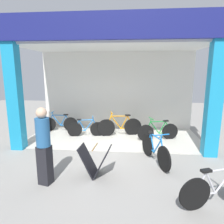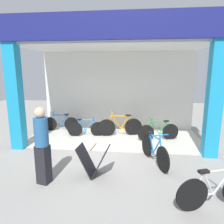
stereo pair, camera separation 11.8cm
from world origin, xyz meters
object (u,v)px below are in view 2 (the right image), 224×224
object	(u,v)px
bicycle_inside_2	(86,128)
sandwich_board_sign	(94,161)
bicycle_inside_1	(120,126)
bicycle_parked_0	(154,150)
bicycle_inside_3	(61,123)
pedestrian_1	(42,145)
bicycle_inside_0	(158,132)
bicycle_parked_1	(215,190)

from	to	relation	value
bicycle_inside_2	sandwich_board_sign	xyz separation A→B (m)	(0.88, -2.95, 0.06)
bicycle_inside_1	bicycle_parked_0	xyz separation A→B (m)	(1.11, -2.29, -0.02)
bicycle_inside_3	bicycle_parked_0	distance (m)	4.55
sandwich_board_sign	pedestrian_1	xyz separation A→B (m)	(-1.07, -0.45, 0.54)
bicycle_inside_1	pedestrian_1	world-z (taller)	pedestrian_1
bicycle_inside_0	bicycle_inside_3	world-z (taller)	bicycle_inside_0
bicycle_inside_3	bicycle_parked_0	size ratio (longest dim) A/B	0.96
bicycle_parked_0	pedestrian_1	size ratio (longest dim) A/B	0.90
bicycle_parked_0	sandwich_board_sign	world-z (taller)	bicycle_parked_0
bicycle_inside_0	sandwich_board_sign	size ratio (longest dim) A/B	1.91
bicycle_parked_0	bicycle_parked_1	world-z (taller)	bicycle_parked_0
bicycle_inside_2	pedestrian_1	world-z (taller)	pedestrian_1
bicycle_inside_0	pedestrian_1	distance (m)	4.41
sandwich_board_sign	pedestrian_1	distance (m)	1.28
bicycle_inside_2	bicycle_parked_1	distance (m)	5.15
bicycle_inside_2	bicycle_inside_3	xyz separation A→B (m)	(-1.26, 0.60, 0.01)
bicycle_inside_1	bicycle_inside_2	world-z (taller)	bicycle_inside_1
bicycle_inside_1	bicycle_inside_2	xyz separation A→B (m)	(-1.31, -0.22, -0.06)
bicycle_inside_0	bicycle_inside_2	world-z (taller)	bicycle_inside_0
bicycle_parked_0	pedestrian_1	bearing A→B (deg)	-152.87
bicycle_inside_1	pedestrian_1	size ratio (longest dim) A/B	0.97
bicycle_inside_1	bicycle_parked_1	size ratio (longest dim) A/B	1.11
bicycle_inside_2	pedestrian_1	size ratio (longest dim) A/B	0.82
bicycle_inside_0	bicycle_parked_1	xyz separation A→B (m)	(0.65, -3.70, 0.02)
bicycle_inside_1	bicycle_parked_1	distance (m)	4.59
bicycle_parked_1	sandwich_board_sign	size ratio (longest dim) A/B	1.95
bicycle_inside_0	pedestrian_1	size ratio (longest dim) A/B	0.85
bicycle_inside_0	bicycle_inside_3	distance (m)	4.08
bicycle_inside_2	bicycle_parked_0	bearing A→B (deg)	-40.61
bicycle_inside_0	pedestrian_1	world-z (taller)	pedestrian_1
bicycle_parked_0	pedestrian_1	xyz separation A→B (m)	(-2.60, -1.33, 0.55)
bicycle_inside_0	pedestrian_1	bearing A→B (deg)	-132.19
bicycle_inside_2	sandwich_board_sign	world-z (taller)	bicycle_inside_2
bicycle_inside_0	bicycle_inside_2	distance (m)	2.75
bicycle_inside_0	bicycle_inside_1	bearing A→B (deg)	164.89
bicycle_inside_1	bicycle_parked_1	xyz separation A→B (m)	(2.08, -4.09, -0.03)
bicycle_inside_0	bicycle_parked_1	size ratio (longest dim) A/B	0.98
bicycle_inside_3	pedestrian_1	bearing A→B (deg)	-74.95
bicycle_inside_3	pedestrian_1	xyz separation A→B (m)	(1.08, -4.01, 0.58)
bicycle_parked_0	sandwich_board_sign	xyz separation A→B (m)	(-1.54, -0.88, 0.01)
pedestrian_1	sandwich_board_sign	bearing A→B (deg)	22.99
bicycle_inside_0	sandwich_board_sign	bearing A→B (deg)	-123.82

